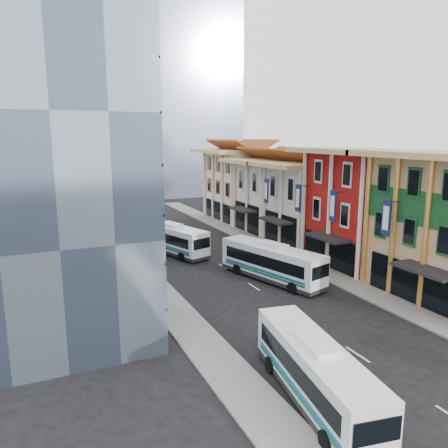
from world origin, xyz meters
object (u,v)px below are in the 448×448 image
office_tower (40,119)px  bus_left_near (315,370)px  bus_left_far (171,238)px  bus_right (272,261)px  sedan_left (336,371)px

office_tower → bus_left_near: bearing=-61.2°
office_tower → bus_left_far: 21.75m
office_tower → bus_right: (19.44, -2.98, -13.14)m
bus_left_near → bus_left_far: 31.64m
office_tower → sedan_left: bearing=-55.4°
sedan_left → bus_right: bearing=93.1°
office_tower → bus_left_near: office_tower is taller
office_tower → bus_left_near: (11.50, -20.94, -13.26)m
bus_right → sedan_left: (-5.72, -16.94, -1.21)m
bus_left_far → bus_right: size_ratio=0.99×
sedan_left → bus_left_far: bearing=111.9°
bus_right → sedan_left: 17.92m
bus_left_near → bus_right: size_ratio=0.94×
bus_left_far → sedan_left: bearing=-108.4°
office_tower → sedan_left: office_tower is taller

